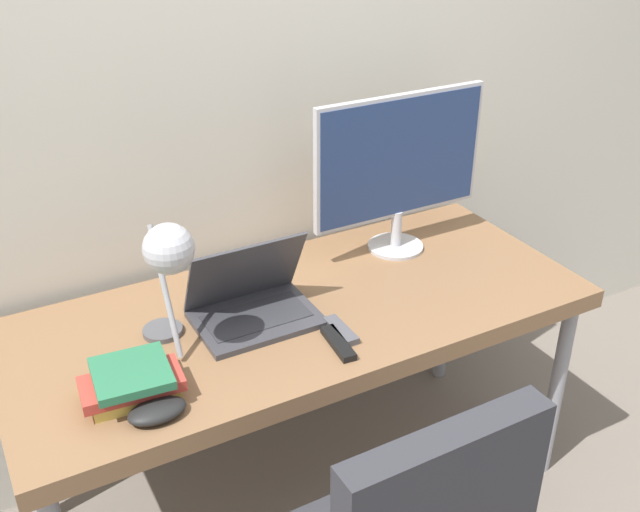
{
  "coord_description": "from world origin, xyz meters",
  "views": [
    {
      "loc": [
        -0.86,
        -1.32,
        1.98
      ],
      "look_at": [
        0.05,
        0.33,
        0.95
      ],
      "focal_mm": 42.0,
      "sensor_mm": 36.0,
      "label": 1
    }
  ],
  "objects": [
    {
      "name": "wall_back",
      "position": [
        0.0,
        0.81,
        1.3
      ],
      "size": [
        8.0,
        0.05,
        2.6
      ],
      "color": "beige",
      "rests_on": "ground_plane"
    },
    {
      "name": "desk",
      "position": [
        0.0,
        0.37,
        0.71
      ],
      "size": [
        1.76,
        0.74,
        0.77
      ],
      "color": "brown",
      "rests_on": "ground_plane"
    },
    {
      "name": "laptop",
      "position": [
        -0.15,
        0.39,
        0.82
      ],
      "size": [
        0.35,
        0.26,
        0.24
      ],
      "color": "#38383D",
      "rests_on": "desk"
    },
    {
      "name": "monitor",
      "position": [
        0.46,
        0.55,
        1.08
      ],
      "size": [
        0.62,
        0.19,
        0.54
      ],
      "color": "#B7B7BC",
      "rests_on": "desk"
    },
    {
      "name": "desk_lamp",
      "position": [
        -0.41,
        0.3,
        1.08
      ],
      "size": [
        0.13,
        0.28,
        0.41
      ],
      "color": "#4C4C51",
      "rests_on": "desk"
    },
    {
      "name": "book_stack",
      "position": [
        -0.56,
        0.2,
        0.81
      ],
      "size": [
        0.26,
        0.2,
        0.09
      ],
      "color": "gold",
      "rests_on": "desk"
    },
    {
      "name": "tv_remote",
      "position": [
        -0.0,
        0.14,
        0.78
      ],
      "size": [
        0.06,
        0.17,
        0.02
      ],
      "color": "black",
      "rests_on": "desk"
    },
    {
      "name": "media_remote",
      "position": [
        0.04,
        0.19,
        0.78
      ],
      "size": [
        0.04,
        0.14,
        0.02
      ],
      "color": "#4C4C51",
      "rests_on": "desk"
    },
    {
      "name": "game_controller",
      "position": [
        -0.53,
        0.1,
        0.79
      ],
      "size": [
        0.15,
        0.09,
        0.04
      ],
      "color": "black",
      "rests_on": "desk"
    }
  ]
}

